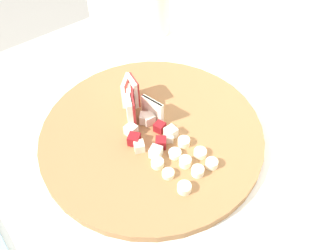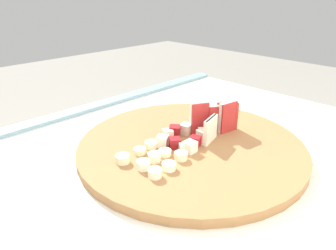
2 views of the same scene
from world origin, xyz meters
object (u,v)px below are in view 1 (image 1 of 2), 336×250
apple_wedge_fan (134,101)px  small_jar (157,11)px  apple_dice_pile (150,134)px  cutting_board (152,135)px  banana_slice_rows (186,163)px

apple_wedge_fan → small_jar: small_jar is taller
apple_wedge_fan → apple_dice_pile: bearing=-12.1°
cutting_board → banana_slice_rows: 0.11m
banana_slice_rows → small_jar: bearing=149.9°
apple_wedge_fan → apple_dice_pile: (0.08, -0.02, -0.02)m
small_jar → apple_wedge_fan: bearing=-45.2°
apple_dice_pile → banana_slice_rows: size_ratio=1.07×
cutting_board → apple_dice_pile: size_ratio=3.98×
apple_wedge_fan → small_jar: (-0.22, 0.23, 0.01)m
cutting_board → small_jar: small_jar is taller
apple_wedge_fan → small_jar: bearing=134.8°
banana_slice_rows → small_jar: (-0.40, 0.23, 0.03)m
apple_dice_pile → banana_slice_rows: 0.10m
cutting_board → apple_wedge_fan: size_ratio=3.78×
cutting_board → banana_slice_rows: size_ratio=4.26×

